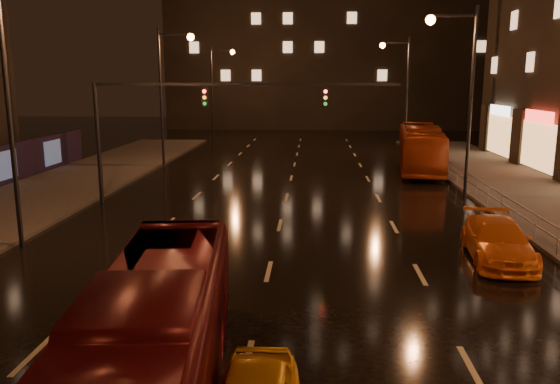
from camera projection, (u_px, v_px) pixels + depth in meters
name	position (u px, v px, depth m)	size (l,w,h in m)	color
ground	(285.00, 205.00, 28.02)	(140.00, 140.00, 0.00)	black
traffic_signal	(184.00, 112.00, 27.39)	(15.31, 0.32, 6.20)	black
railing_right	(502.00, 199.00, 25.27)	(0.05, 56.00, 1.00)	#99999E
bus_red	(154.00, 344.00, 10.23)	(2.34, 10.00, 2.79)	#570C0F
bus_curb	(420.00, 148.00, 38.61)	(2.69, 11.51, 3.21)	maroon
taxi_far	(498.00, 241.00, 19.28)	(1.99, 4.90, 1.42)	orange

